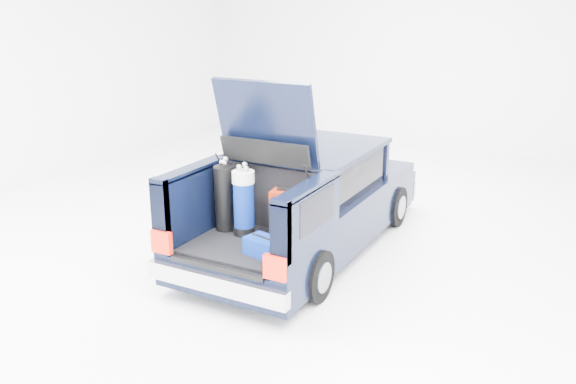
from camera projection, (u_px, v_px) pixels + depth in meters
The scene contains 6 objects.
ground at pixel (305, 248), 8.59m from camera, with size 14.00×14.00×0.00m, color white.
car at pixel (309, 200), 8.48m from camera, with size 1.87×4.65×2.47m.
red_suitcase at pixel (287, 215), 7.26m from camera, with size 0.40×0.29×0.62m.
black_golf_bag at pixel (225, 198), 7.49m from camera, with size 0.32×0.33×0.91m.
blue_golf_bag at pixel (244, 202), 7.33m from camera, with size 0.29×0.29×0.90m.
blue_duffel at pixel (264, 246), 6.82m from camera, with size 0.47×0.36×0.22m.
Camera 1 is at (3.55, -7.12, 3.34)m, focal length 38.00 mm.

